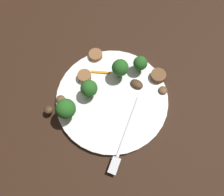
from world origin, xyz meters
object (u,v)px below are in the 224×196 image
(broccoli_floret_2, at_px, (140,63))
(sausage_slice_0, at_px, (84,76))
(sausage_slice_1, at_px, (96,55))
(mushroom_2, at_px, (48,110))
(sausage_slice_3, at_px, (158,76))
(broccoli_floret_0, at_px, (66,109))
(pepper_strip_1, at_px, (101,72))
(mushroom_0, at_px, (163,90))
(fork, at_px, (124,139))
(broccoli_floret_3, at_px, (89,88))
(broccoli_floret_1, at_px, (120,68))
(plate, at_px, (112,99))
(mushroom_1, at_px, (61,99))
(mushroom_3, at_px, (137,84))

(broccoli_floret_2, height_order, sausage_slice_0, broccoli_floret_2)
(sausage_slice_1, bearing_deg, broccoli_floret_2, 100.86)
(mushroom_2, bearing_deg, sausage_slice_3, 139.29)
(broccoli_floret_0, xyz_separation_m, pepper_strip_1, (-0.13, 0.01, -0.04))
(sausage_slice_1, relative_size, mushroom_0, 1.58)
(fork, xyz_separation_m, sausage_slice_0, (-0.08, -0.15, 0.01))
(broccoli_floret_3, height_order, sausage_slice_0, broccoli_floret_3)
(broccoli_floret_1, bearing_deg, plate, 13.00)
(broccoli_floret_2, xyz_separation_m, sausage_slice_0, (0.09, -0.10, -0.02))
(broccoli_floret_1, distance_m, sausage_slice_0, 0.09)
(plate, relative_size, sausage_slice_1, 7.74)
(fork, height_order, broccoli_floret_2, broccoli_floret_2)
(broccoli_floret_3, distance_m, mushroom_1, 0.07)
(fork, bearing_deg, sausage_slice_0, -128.28)
(broccoli_floret_2, height_order, broccoli_floret_3, broccoli_floret_3)
(sausage_slice_3, relative_size, mushroom_0, 1.69)
(sausage_slice_1, distance_m, mushroom_0, 0.19)
(fork, relative_size, mushroom_1, 8.70)
(plate, height_order, pepper_strip_1, pepper_strip_1)
(fork, relative_size, pepper_strip_1, 3.69)
(sausage_slice_0, relative_size, sausage_slice_1, 0.96)
(mushroom_1, bearing_deg, sausage_slice_0, 168.93)
(sausage_slice_3, distance_m, mushroom_2, 0.27)
(broccoli_floret_0, relative_size, mushroom_0, 2.83)
(broccoli_floret_2, xyz_separation_m, mushroom_3, (0.04, 0.01, -0.02))
(broccoli_floret_0, xyz_separation_m, broccoli_floret_2, (-0.18, 0.08, -0.01))
(fork, height_order, mushroom_1, mushroom_1)
(plate, xyz_separation_m, broccoli_floret_0, (0.08, -0.06, 0.04))
(plate, bearing_deg, broccoli_floret_3, -70.88)
(broccoli_floret_0, height_order, sausage_slice_3, broccoli_floret_0)
(mushroom_1, bearing_deg, sausage_slice_1, 177.76)
(sausage_slice_0, distance_m, mushroom_3, 0.13)
(broccoli_floret_2, relative_size, sausage_slice_3, 1.32)
(sausage_slice_3, relative_size, pepper_strip_1, 0.74)
(mushroom_0, xyz_separation_m, mushroom_3, (0.02, -0.06, 0.00))
(broccoli_floret_1, height_order, sausage_slice_1, broccoli_floret_1)
(broccoli_floret_2, xyz_separation_m, mushroom_2, (0.20, -0.13, -0.02))
(fork, distance_m, mushroom_3, 0.13)
(mushroom_3, bearing_deg, broccoli_floret_2, -159.18)
(mushroom_0, relative_size, pepper_strip_1, 0.44)
(sausage_slice_3, bearing_deg, mushroom_1, -44.56)
(broccoli_floret_3, bearing_deg, sausage_slice_3, 135.94)
(sausage_slice_0, height_order, sausage_slice_3, same)
(sausage_slice_1, bearing_deg, fork, 48.10)
(sausage_slice_1, bearing_deg, sausage_slice_0, 8.35)
(sausage_slice_1, xyz_separation_m, mushroom_0, (0.00, 0.19, -0.00))
(broccoli_floret_1, relative_size, sausage_slice_0, 1.77)
(fork, relative_size, mushroom_0, 8.45)
(broccoli_floret_0, bearing_deg, broccoli_floret_3, 167.79)
(mushroom_3, bearing_deg, broccoli_floret_3, -47.33)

